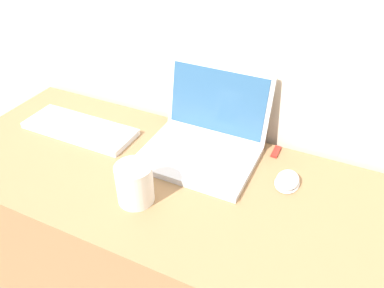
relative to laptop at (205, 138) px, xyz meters
name	(u,v)px	position (x,y,z in m)	size (l,w,h in m)	color
desk	(169,257)	(-0.06, -0.17, -0.44)	(1.44, 0.60, 0.78)	#936D47
laptop	(205,138)	(0.00, 0.00, 0.00)	(0.35, 0.32, 0.25)	silver
drink_cup	(135,183)	(-0.08, -0.29, 0.01)	(0.10, 0.10, 0.12)	silver
computer_mouse	(288,180)	(0.28, -0.04, -0.04)	(0.07, 0.10, 0.03)	white
external_keyboard	(80,129)	(-0.44, -0.08, -0.04)	(0.40, 0.15, 0.02)	silver
usb_stick	(276,152)	(0.22, 0.09, -0.05)	(0.02, 0.06, 0.01)	#B2261E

